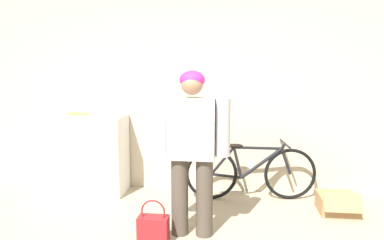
{
  "coord_description": "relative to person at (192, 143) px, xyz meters",
  "views": [
    {
      "loc": [
        0.36,
        -2.29,
        1.64
      ],
      "look_at": [
        -0.04,
        1.12,
        1.12
      ],
      "focal_mm": 35.0,
      "sensor_mm": 36.0,
      "label": 1
    }
  ],
  "objects": [
    {
      "name": "wall_back",
      "position": [
        0.04,
        1.35,
        0.39
      ],
      "size": [
        8.0,
        0.07,
        2.6
      ],
      "color": "beige",
      "rests_on": "ground_plane"
    },
    {
      "name": "side_shelf",
      "position": [
        -1.52,
        1.06,
        -0.41
      ],
      "size": [
        1.06,
        0.49,
        0.99
      ],
      "color": "white",
      "rests_on": "ground_plane"
    },
    {
      "name": "person",
      "position": [
        0.0,
        0.0,
        0.0
      ],
      "size": [
        0.71,
        0.24,
        1.58
      ],
      "rotation": [
        0.0,
        0.0,
        -0.0
      ],
      "color": "#4C4238",
      "rests_on": "ground_plane"
    },
    {
      "name": "bicycle",
      "position": [
        0.59,
        1.03,
        -0.56
      ],
      "size": [
        1.58,
        0.46,
        0.7
      ],
      "rotation": [
        0.0,
        0.0,
        0.12
      ],
      "color": "black",
      "rests_on": "ground_plane"
    },
    {
      "name": "banana",
      "position": [
        -1.57,
        1.07,
        0.11
      ],
      "size": [
        0.33,
        0.09,
        0.04
      ],
      "color": "#EAD64C",
      "rests_on": "side_shelf"
    },
    {
      "name": "handbag",
      "position": [
        -0.33,
        -0.21,
        -0.77
      ],
      "size": [
        0.28,
        0.16,
        0.41
      ],
      "color": "maroon",
      "rests_on": "ground_plane"
    },
    {
      "name": "cardboard_box",
      "position": [
        1.54,
        0.73,
        -0.81
      ],
      "size": [
        0.41,
        0.48,
        0.28
      ],
      "color": "#A87F51",
      "rests_on": "ground_plane"
    }
  ]
}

